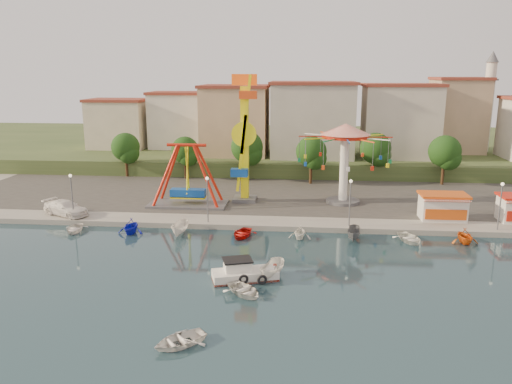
# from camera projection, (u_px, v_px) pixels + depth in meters

# --- Properties ---
(ground) EXTENTS (200.00, 200.00, 0.00)m
(ground) POSITION_uv_depth(u_px,v_px,m) (270.00, 273.00, 44.10)
(ground) COLOR #142B38
(ground) RESTS_ON ground
(quay_deck) EXTENTS (200.00, 100.00, 0.60)m
(quay_deck) POSITION_uv_depth(u_px,v_px,m) (289.00, 156.00, 104.04)
(quay_deck) COLOR #9E998E
(quay_deck) RESTS_ON ground
(asphalt_pad) EXTENTS (90.00, 28.00, 0.01)m
(asphalt_pad) POSITION_uv_depth(u_px,v_px,m) (283.00, 189.00, 72.99)
(asphalt_pad) COLOR #4C4944
(asphalt_pad) RESTS_ON quay_deck
(hill_terrace) EXTENTS (200.00, 60.00, 3.00)m
(hill_terrace) POSITION_uv_depth(u_px,v_px,m) (290.00, 147.00, 108.60)
(hill_terrace) COLOR #384C26
(hill_terrace) RESTS_ON ground
(pirate_ship_ride) EXTENTS (10.00, 5.00, 8.00)m
(pirate_ship_ride) POSITION_uv_depth(u_px,v_px,m) (188.00, 176.00, 63.66)
(pirate_ship_ride) COLOR #59595E
(pirate_ship_ride) RESTS_ON quay_deck
(kamikaze_tower) EXTENTS (3.29, 3.10, 16.50)m
(kamikaze_tower) POSITION_uv_depth(u_px,v_px,m) (245.00, 141.00, 64.45)
(kamikaze_tower) COLOR #59595E
(kamikaze_tower) RESTS_ON quay_deck
(wave_swinger) EXTENTS (11.60, 11.60, 10.40)m
(wave_swinger) POSITION_uv_depth(u_px,v_px,m) (345.00, 145.00, 63.86)
(wave_swinger) COLOR #59595E
(wave_swinger) RESTS_ON quay_deck
(booth_left) EXTENTS (5.40, 3.78, 3.08)m
(booth_left) POSITION_uv_depth(u_px,v_px,m) (443.00, 206.00, 57.84)
(booth_left) COLOR white
(booth_left) RESTS_ON quay_deck
(lamp_post_0) EXTENTS (0.14, 0.14, 5.00)m
(lamp_post_0) POSITION_uv_depth(u_px,v_px,m) (72.00, 198.00, 58.11)
(lamp_post_0) COLOR #59595E
(lamp_post_0) RESTS_ON quay_deck
(lamp_post_1) EXTENTS (0.14, 0.14, 5.00)m
(lamp_post_1) POSITION_uv_depth(u_px,v_px,m) (208.00, 201.00, 56.67)
(lamp_post_1) COLOR #59595E
(lamp_post_1) RESTS_ON quay_deck
(lamp_post_2) EXTENTS (0.14, 0.14, 5.00)m
(lamp_post_2) POSITION_uv_depth(u_px,v_px,m) (350.00, 204.00, 55.23)
(lamp_post_2) COLOR #59595E
(lamp_post_2) RESTS_ON quay_deck
(lamp_post_3) EXTENTS (0.14, 0.14, 5.00)m
(lamp_post_3) POSITION_uv_depth(u_px,v_px,m) (500.00, 208.00, 53.79)
(lamp_post_3) COLOR #59595E
(lamp_post_3) RESTS_ON quay_deck
(tree_0) EXTENTS (4.60, 4.60, 7.19)m
(tree_0) POSITION_uv_depth(u_px,v_px,m) (125.00, 147.00, 80.94)
(tree_0) COLOR #382314
(tree_0) RESTS_ON quay_deck
(tree_1) EXTENTS (4.35, 4.35, 6.80)m
(tree_1) POSITION_uv_depth(u_px,v_px,m) (185.00, 150.00, 79.40)
(tree_1) COLOR #382314
(tree_1) RESTS_ON quay_deck
(tree_2) EXTENTS (5.02, 5.02, 7.85)m
(tree_2) POSITION_uv_depth(u_px,v_px,m) (247.00, 147.00, 77.91)
(tree_2) COLOR #382314
(tree_2) RESTS_ON quay_deck
(tree_3) EXTENTS (4.68, 4.68, 7.32)m
(tree_3) POSITION_uv_depth(u_px,v_px,m) (311.00, 152.00, 75.70)
(tree_3) COLOR #382314
(tree_3) RESTS_ON quay_deck
(tree_4) EXTENTS (4.86, 4.86, 7.60)m
(tree_4) POSITION_uv_depth(u_px,v_px,m) (376.00, 148.00, 77.65)
(tree_4) COLOR #382314
(tree_4) RESTS_ON quay_deck
(tree_5) EXTENTS (4.83, 4.83, 7.54)m
(tree_5) POSITION_uv_depth(u_px,v_px,m) (445.00, 151.00, 74.99)
(tree_5) COLOR #382314
(tree_5) RESTS_ON quay_deck
(building_0) EXTENTS (9.26, 9.53, 11.87)m
(building_0) POSITION_uv_depth(u_px,v_px,m) (102.00, 120.00, 89.59)
(building_0) COLOR beige
(building_0) RESTS_ON hill_terrace
(building_1) EXTENTS (12.33, 9.01, 8.63)m
(building_1) POSITION_uv_depth(u_px,v_px,m) (175.00, 127.00, 94.04)
(building_1) COLOR silver
(building_1) RESTS_ON hill_terrace
(building_2) EXTENTS (11.95, 9.28, 11.23)m
(building_2) POSITION_uv_depth(u_px,v_px,m) (245.00, 120.00, 93.11)
(building_2) COLOR tan
(building_2) RESTS_ON hill_terrace
(building_3) EXTENTS (12.59, 10.50, 9.20)m
(building_3) POSITION_uv_depth(u_px,v_px,m) (319.00, 128.00, 89.05)
(building_3) COLOR beige
(building_3) RESTS_ON hill_terrace
(building_4) EXTENTS (10.75, 9.23, 9.24)m
(building_4) POSITION_uv_depth(u_px,v_px,m) (393.00, 127.00, 91.12)
(building_4) COLOR beige
(building_4) RESTS_ON hill_terrace
(building_5) EXTENTS (12.77, 10.96, 11.21)m
(building_5) POSITION_uv_depth(u_px,v_px,m) (472.00, 123.00, 87.88)
(building_5) COLOR tan
(building_5) RESTS_ON hill_terrace
(minaret) EXTENTS (2.80, 2.80, 18.00)m
(minaret) POSITION_uv_depth(u_px,v_px,m) (488.00, 99.00, 90.18)
(minaret) COLOR silver
(minaret) RESTS_ON hill_terrace
(cabin_motorboat) EXTENTS (5.94, 3.69, 1.96)m
(cabin_motorboat) POSITION_uv_depth(u_px,v_px,m) (243.00, 274.00, 42.70)
(cabin_motorboat) COLOR white
(cabin_motorboat) RESTS_ON ground
(rowboat_a) EXTENTS (4.35, 4.43, 0.75)m
(rowboat_a) POSITION_uv_depth(u_px,v_px,m) (244.00, 290.00, 39.83)
(rowboat_a) COLOR white
(rowboat_a) RESTS_ON ground
(rowboat_b) EXTENTS (4.40, 4.31, 0.75)m
(rowboat_b) POSITION_uv_depth(u_px,v_px,m) (179.00, 340.00, 32.44)
(rowboat_b) COLOR white
(rowboat_b) RESTS_ON ground
(skiff) EXTENTS (2.65, 4.03, 1.46)m
(skiff) POSITION_uv_depth(u_px,v_px,m) (272.00, 270.00, 42.98)
(skiff) COLOR white
(skiff) RESTS_ON ground
(van) EXTENTS (6.48, 4.70, 1.74)m
(van) POSITION_uv_depth(u_px,v_px,m) (66.00, 208.00, 59.75)
(van) COLOR white
(van) RESTS_ON quay_deck
(moored_boat_0) EXTENTS (3.08, 3.89, 0.73)m
(moored_boat_0) POSITION_uv_depth(u_px,v_px,m) (74.00, 229.00, 55.52)
(moored_boat_0) COLOR silver
(moored_boat_0) RESTS_ON ground
(moored_boat_1) EXTENTS (2.89, 3.32, 1.70)m
(moored_boat_1) POSITION_uv_depth(u_px,v_px,m) (131.00, 226.00, 54.82)
(moored_boat_1) COLOR #161FC2
(moored_boat_1) RESTS_ON ground
(moored_boat_2) EXTENTS (1.71, 3.93, 1.48)m
(moored_boat_2) POSITION_uv_depth(u_px,v_px,m) (180.00, 228.00, 54.35)
(moored_boat_2) COLOR silver
(moored_boat_2) RESTS_ON ground
(moored_boat_3) EXTENTS (3.37, 4.16, 0.76)m
(moored_boat_3) POSITION_uv_depth(u_px,v_px,m) (242.00, 233.00, 53.83)
(moored_boat_3) COLOR red
(moored_boat_3) RESTS_ON ground
(moored_boat_4) EXTENTS (2.69, 3.03, 1.47)m
(moored_boat_4) POSITION_uv_depth(u_px,v_px,m) (300.00, 232.00, 53.18)
(moored_boat_4) COLOR white
(moored_boat_4) RESTS_ON ground
(moored_boat_5) EXTENTS (1.90, 3.75, 1.38)m
(moored_boat_5) POSITION_uv_depth(u_px,v_px,m) (354.00, 234.00, 52.68)
(moored_boat_5) COLOR #5E5F63
(moored_boat_5) RESTS_ON ground
(moored_boat_6) EXTENTS (3.72, 4.43, 0.79)m
(moored_boat_6) POSITION_uv_depth(u_px,v_px,m) (410.00, 238.00, 52.23)
(moored_boat_6) COLOR white
(moored_boat_6) RESTS_ON ground
(moored_boat_7) EXTENTS (3.03, 3.41, 1.64)m
(moored_boat_7) POSITION_uv_depth(u_px,v_px,m) (465.00, 236.00, 51.63)
(moored_boat_7) COLOR #DA5A13
(moored_boat_7) RESTS_ON ground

